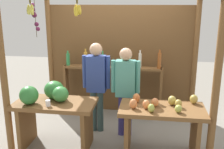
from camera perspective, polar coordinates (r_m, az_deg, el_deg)
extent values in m
plane|color=gray|center=(4.99, 0.31, -11.53)|extent=(12.00, 12.00, 0.00)
cylinder|color=brown|center=(4.20, -21.77, -0.28)|extent=(0.10, 0.10, 2.41)
cylinder|color=brown|center=(3.74, 21.06, -2.04)|extent=(0.10, 0.10, 2.41)
cylinder|color=brown|center=(5.82, -12.85, 4.55)|extent=(0.10, 0.10, 2.41)
cylinder|color=brown|center=(5.50, 17.05, 3.65)|extent=(0.10, 0.10, 2.41)
cube|color=brown|center=(5.51, 1.69, 3.07)|extent=(2.93, 0.04, 2.17)
cylinder|color=brown|center=(3.95, -16.81, 14.48)|extent=(0.02, 0.02, 0.06)
ellipsoid|color=#D1CC4C|center=(3.94, -16.41, 13.01)|extent=(0.04, 0.07, 0.13)
ellipsoid|color=#D1CC4C|center=(3.96, -16.34, 13.04)|extent=(0.06, 0.07, 0.13)
ellipsoid|color=#D1CC4C|center=(3.98, -16.39, 12.86)|extent=(0.07, 0.04, 0.13)
ellipsoid|color=#D1CC4C|center=(3.98, -16.70, 13.10)|extent=(0.08, 0.05, 0.13)
ellipsoid|color=#D1CC4C|center=(3.98, -17.20, 12.86)|extent=(0.04, 0.06, 0.13)
ellipsoid|color=#D1CC4C|center=(3.96, -17.04, 12.70)|extent=(0.05, 0.06, 0.13)
ellipsoid|color=#D1CC4C|center=(3.94, -16.96, 13.04)|extent=(0.07, 0.06, 0.13)
ellipsoid|color=#D1CC4C|center=(3.93, -16.72, 12.69)|extent=(0.06, 0.04, 0.13)
ellipsoid|color=#D1CC4C|center=(3.92, -16.52, 12.66)|extent=(0.07, 0.07, 0.13)
cylinder|color=brown|center=(3.70, -7.35, 14.97)|extent=(0.02, 0.02, 0.06)
ellipsoid|color=gold|center=(3.70, -6.74, 13.29)|extent=(0.04, 0.06, 0.13)
ellipsoid|color=gold|center=(3.72, -6.87, 13.21)|extent=(0.07, 0.07, 0.14)
ellipsoid|color=gold|center=(3.74, -7.09, 12.94)|extent=(0.09, 0.04, 0.13)
ellipsoid|color=gold|center=(3.74, -7.41, 13.41)|extent=(0.07, 0.05, 0.14)
ellipsoid|color=gold|center=(3.72, -7.62, 13.48)|extent=(0.05, 0.06, 0.14)
ellipsoid|color=gold|center=(3.70, -7.72, 12.99)|extent=(0.05, 0.07, 0.14)
ellipsoid|color=gold|center=(3.69, -7.53, 12.98)|extent=(0.06, 0.05, 0.14)
ellipsoid|color=gold|center=(3.68, -7.31, 13.26)|extent=(0.07, 0.04, 0.14)
ellipsoid|color=gold|center=(3.67, -6.93, 13.39)|extent=(0.07, 0.07, 0.14)
cylinder|color=#4C422D|center=(4.23, -15.75, 11.24)|extent=(0.01, 0.01, 0.55)
sphere|color=#511938|center=(4.23, -16.32, 13.85)|extent=(0.06, 0.06, 0.06)
sphere|color=#47142D|center=(4.22, -16.25, 12.95)|extent=(0.06, 0.06, 0.06)
sphere|color=#601E42|center=(4.26, -16.05, 12.08)|extent=(0.07, 0.07, 0.07)
sphere|color=#47142D|center=(4.25, -15.95, 11.84)|extent=(0.07, 0.07, 0.07)
sphere|color=#511938|center=(4.24, -15.53, 10.12)|extent=(0.07, 0.07, 0.07)
sphere|color=#601E42|center=(4.23, -15.27, 9.20)|extent=(0.06, 0.06, 0.06)
cube|color=brown|center=(4.27, -11.84, -6.00)|extent=(1.23, 0.64, 0.06)
cube|color=brown|center=(4.60, -17.45, -9.92)|extent=(0.06, 0.58, 0.70)
cube|color=brown|center=(4.28, -5.24, -11.18)|extent=(0.06, 0.58, 0.70)
ellipsoid|color=#38843D|center=(4.20, -10.75, -4.07)|extent=(0.29, 0.29, 0.24)
ellipsoid|color=#2D7533|center=(4.21, -17.03, -4.18)|extent=(0.34, 0.34, 0.28)
ellipsoid|color=#2D7533|center=(4.37, -12.05, -3.14)|extent=(0.31, 0.31, 0.28)
cylinder|color=white|center=(4.10, -13.27, -5.87)|extent=(0.07, 0.07, 0.09)
cube|color=brown|center=(4.03, 10.45, -7.24)|extent=(1.23, 0.64, 0.06)
cube|color=brown|center=(4.19, 3.31, -11.76)|extent=(0.06, 0.58, 0.70)
cube|color=brown|center=(4.24, 17.01, -12.15)|extent=(0.06, 0.58, 0.70)
ellipsoid|color=#E07F47|center=(3.92, 7.19, -6.23)|extent=(0.13, 0.13, 0.13)
ellipsoid|color=#B79E47|center=(4.12, 12.47, -5.32)|extent=(0.16, 0.16, 0.14)
ellipsoid|color=#B79E47|center=(4.05, 13.75, -5.92)|extent=(0.12, 0.12, 0.12)
ellipsoid|color=#CC7038|center=(4.13, 5.14, -4.92)|extent=(0.15, 0.15, 0.14)
ellipsoid|color=#E07F47|center=(4.01, 9.00, -5.78)|extent=(0.15, 0.15, 0.13)
ellipsoid|color=#B79E47|center=(4.25, 16.77, -4.97)|extent=(0.17, 0.17, 0.14)
ellipsoid|color=#A8B24C|center=(3.87, 13.75, -6.99)|extent=(0.13, 0.13, 0.11)
ellipsoid|color=#E07F47|center=(3.90, 4.50, -6.15)|extent=(0.14, 0.14, 0.14)
ellipsoid|color=#A8B24C|center=(3.81, 8.24, -6.99)|extent=(0.12, 0.12, 0.12)
cube|color=brown|center=(5.66, -9.55, -2.97)|extent=(0.05, 0.20, 1.00)
cube|color=brown|center=(5.40, 10.13, -3.89)|extent=(0.05, 0.20, 1.00)
cube|color=brown|center=(5.31, 0.06, 1.43)|extent=(1.91, 0.22, 0.04)
cylinder|color=#338C4C|center=(5.48, -9.20, 3.13)|extent=(0.07, 0.07, 0.23)
cylinder|color=#338C4C|center=(5.45, -9.27, 4.65)|extent=(0.03, 0.03, 0.06)
cylinder|color=gold|center=(5.38, -5.54, 3.27)|extent=(0.07, 0.07, 0.28)
cylinder|color=gold|center=(5.34, -5.59, 5.05)|extent=(0.03, 0.03, 0.06)
cylinder|color=#338C4C|center=(5.31, -1.95, 2.99)|extent=(0.06, 0.06, 0.24)
cylinder|color=#338C4C|center=(5.28, -1.96, 4.60)|extent=(0.03, 0.03, 0.06)
cylinder|color=#D8B266|center=(5.26, 2.06, 2.91)|extent=(0.06, 0.06, 0.25)
cylinder|color=#D8B266|center=(5.22, 2.08, 4.58)|extent=(0.03, 0.03, 0.06)
cylinder|color=silver|center=(5.23, 5.87, 2.92)|extent=(0.06, 0.06, 0.28)
cylinder|color=silver|center=(5.19, 5.92, 4.75)|extent=(0.03, 0.03, 0.06)
cylinder|color=#994C1E|center=(5.22, 9.90, 2.87)|extent=(0.07, 0.07, 0.30)
cylinder|color=#994C1E|center=(5.19, 9.99, 4.81)|extent=(0.03, 0.03, 0.06)
cylinder|color=#324948|center=(4.85, -3.89, -7.59)|extent=(0.11, 0.11, 0.74)
cylinder|color=#324948|center=(4.83, -2.49, -7.68)|extent=(0.11, 0.11, 0.74)
cube|color=#2D428C|center=(4.62, -3.31, 0.17)|extent=(0.32, 0.19, 0.62)
cylinder|color=#2D428C|center=(4.65, -5.73, 0.63)|extent=(0.08, 0.08, 0.56)
cylinder|color=#2D428C|center=(4.57, -0.87, 0.45)|extent=(0.08, 0.08, 0.56)
sphere|color=tan|center=(4.53, -3.40, 5.28)|extent=(0.21, 0.21, 0.21)
cylinder|color=navy|center=(4.70, 2.01, -8.54)|extent=(0.11, 0.11, 0.71)
cylinder|color=navy|center=(4.69, 3.48, -8.61)|extent=(0.11, 0.11, 0.71)
cube|color=teal|center=(4.47, 2.85, -0.84)|extent=(0.32, 0.19, 0.60)
cylinder|color=teal|center=(4.48, 0.31, -0.37)|extent=(0.08, 0.08, 0.54)
cylinder|color=teal|center=(4.44, 5.42, -0.57)|extent=(0.08, 0.08, 0.54)
sphere|color=tan|center=(4.37, 2.92, 4.25)|extent=(0.21, 0.21, 0.21)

